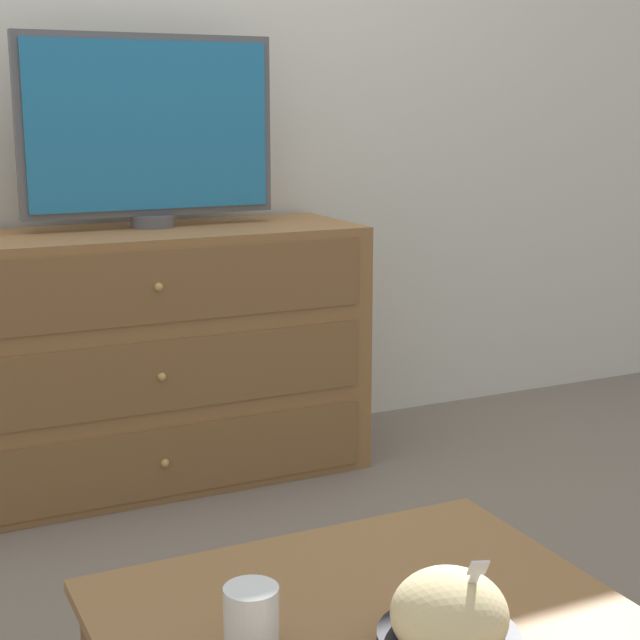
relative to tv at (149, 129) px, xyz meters
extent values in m
plane|color=#70665B|center=(-0.05, 0.20, -1.05)|extent=(12.00, 12.00, 0.00)
cube|color=silver|center=(-0.05, 0.22, 0.25)|extent=(12.00, 0.05, 2.60)
cube|color=olive|center=(-0.07, -0.06, -0.67)|extent=(1.34, 0.45, 0.76)
cube|color=brown|center=(-0.07, -0.29, -0.92)|extent=(1.23, 0.01, 0.20)
sphere|color=tan|center=(-0.07, -0.30, -0.92)|extent=(0.02, 0.02, 0.02)
cube|color=brown|center=(-0.07, -0.29, -0.67)|extent=(1.23, 0.01, 0.20)
sphere|color=tan|center=(-0.07, -0.30, -0.67)|extent=(0.02, 0.02, 0.02)
cube|color=brown|center=(-0.07, -0.29, -0.42)|extent=(1.23, 0.01, 0.20)
sphere|color=tan|center=(-0.07, -0.30, -0.42)|extent=(0.02, 0.02, 0.02)
cylinder|color=#515156|center=(0.00, 0.00, -0.27)|extent=(0.13, 0.13, 0.04)
cube|color=#515156|center=(0.00, 0.00, 0.01)|extent=(0.76, 0.04, 0.52)
cube|color=#1E6B9E|center=(0.00, -0.02, 0.01)|extent=(0.72, 0.01, 0.48)
cube|color=olive|center=(-0.18, -1.70, -0.68)|extent=(0.76, 0.62, 0.02)
cylinder|color=brown|center=(0.16, -1.42, -0.87)|extent=(0.04, 0.04, 0.36)
ellipsoid|color=beige|center=(-0.13, -1.83, -0.60)|extent=(0.16, 0.16, 0.12)
cube|color=silver|center=(-0.11, -1.84, -0.57)|extent=(0.05, 0.10, 0.12)
cube|color=silver|center=(-0.13, -1.88, -0.51)|extent=(0.03, 0.03, 0.03)
cylinder|color=white|center=(-0.36, -1.69, -0.64)|extent=(0.07, 0.07, 0.05)
cylinder|color=white|center=(-0.36, -1.69, -0.62)|extent=(0.08, 0.08, 0.09)
camera|label=1|loc=(-0.81, -2.84, 0.07)|focal=55.00mm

